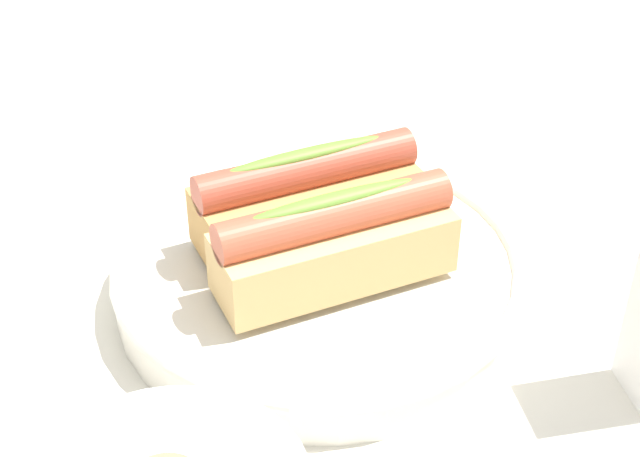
# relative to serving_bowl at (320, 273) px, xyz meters

# --- Properties ---
(ground_plane) EXTENTS (2.40, 2.40, 0.00)m
(ground_plane) POSITION_rel_serving_bowl_xyz_m (-0.03, 0.02, -0.02)
(ground_plane) COLOR silver
(serving_bowl) EXTENTS (0.27, 0.27, 0.03)m
(serving_bowl) POSITION_rel_serving_bowl_xyz_m (0.00, 0.00, 0.00)
(serving_bowl) COLOR silver
(serving_bowl) RESTS_ON ground_plane
(hotdog_front) EXTENTS (0.16, 0.10, 0.06)m
(hotdog_front) POSITION_rel_serving_bowl_xyz_m (0.01, -0.03, 0.04)
(hotdog_front) COLOR tan
(hotdog_front) RESTS_ON serving_bowl
(hotdog_back) EXTENTS (0.16, 0.10, 0.06)m
(hotdog_back) POSITION_rel_serving_bowl_xyz_m (-0.01, 0.03, 0.04)
(hotdog_back) COLOR #DBB270
(hotdog_back) RESTS_ON serving_bowl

